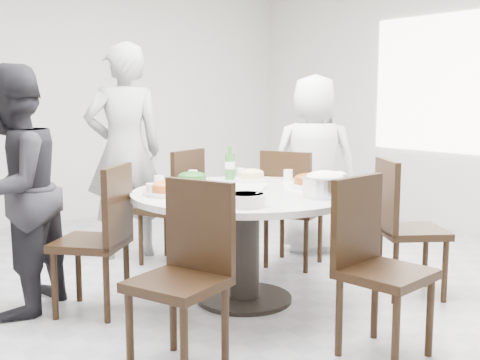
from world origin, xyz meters
TOP-DOWN VIEW (x-y plane):
  - floor at (0.00, 0.00)m, footprint 6.00×6.00m
  - wall_back at (0.00, 3.00)m, footprint 6.00×0.01m
  - wall_right at (3.00, 0.00)m, footprint 0.01×6.00m
  - window at (2.98, 0.00)m, footprint 0.04×2.20m
  - dining_table at (-0.03, -0.28)m, footprint 1.50×1.50m
  - chair_ne at (0.82, 0.15)m, footprint 0.56×0.56m
  - chair_n at (0.05, 0.81)m, footprint 0.55×0.55m
  - chair_nw at (-0.94, 0.15)m, footprint 0.59×0.59m
  - chair_sw at (-0.94, -0.90)m, footprint 0.54×0.54m
  - chair_s at (0.01, -1.43)m, footprint 0.47×0.47m
  - chair_se at (0.95, -0.90)m, footprint 0.58×0.58m
  - diner_right at (1.28, 0.39)m, footprint 0.90×0.88m
  - diner_middle at (-0.13, 1.24)m, footprint 0.75×0.59m
  - diner_left at (-1.31, 0.44)m, footprint 0.97×0.95m
  - dish_greens at (-0.15, 0.17)m, footprint 0.26×0.26m
  - dish_pale at (0.30, 0.06)m, footprint 0.24×0.24m
  - dish_orange at (-0.52, -0.11)m, footprint 0.27×0.27m
  - dish_redbrown at (0.43, -0.42)m, footprint 0.28×0.28m
  - dish_tofu at (-0.48, -0.46)m, footprint 0.26×0.26m
  - rice_bowl at (0.24, -0.76)m, footprint 0.28×0.28m
  - soup_bowl at (-0.36, -0.71)m, footprint 0.23×0.23m
  - beverage_bottle at (0.23, 0.23)m, footprint 0.07×0.07m
  - tea_cups at (-0.05, 0.31)m, footprint 0.07×0.07m
  - chopsticks at (-0.06, 0.34)m, footprint 0.24×0.04m

SIDE VIEW (x-z plane):
  - floor at x=0.00m, z-range -0.01..0.01m
  - dining_table at x=-0.03m, z-range 0.00..0.75m
  - chair_ne at x=0.82m, z-range 0.00..0.95m
  - chair_n at x=0.05m, z-range 0.00..0.95m
  - chair_nw at x=-0.94m, z-range 0.00..0.95m
  - chair_sw at x=-0.94m, z-range 0.00..0.95m
  - chair_s at x=0.01m, z-range 0.00..0.95m
  - chair_se at x=0.95m, z-range 0.00..0.95m
  - chopsticks at x=-0.06m, z-range 0.75..0.76m
  - diner_right at x=1.28m, z-range 0.00..1.56m
  - dish_pale at x=0.30m, z-range 0.75..0.82m
  - dish_greens at x=-0.15m, z-range 0.75..0.82m
  - dish_tofu at x=-0.48m, z-range 0.75..0.82m
  - dish_redbrown at x=0.43m, z-range 0.75..0.82m
  - soup_bowl at x=-0.36m, z-range 0.75..0.82m
  - diner_left at x=-1.31m, z-range 0.00..1.57m
  - dish_orange at x=-0.52m, z-range 0.75..0.82m
  - tea_cups at x=-0.05m, z-range 0.75..0.83m
  - rice_bowl at x=0.24m, z-range 0.75..0.87m
  - beverage_bottle at x=0.23m, z-range 0.75..1.00m
  - diner_middle at x=-0.13m, z-range 0.00..1.82m
  - wall_back at x=0.00m, z-range 0.00..2.80m
  - wall_right at x=3.00m, z-range 0.00..2.80m
  - window at x=2.98m, z-range 0.80..2.20m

